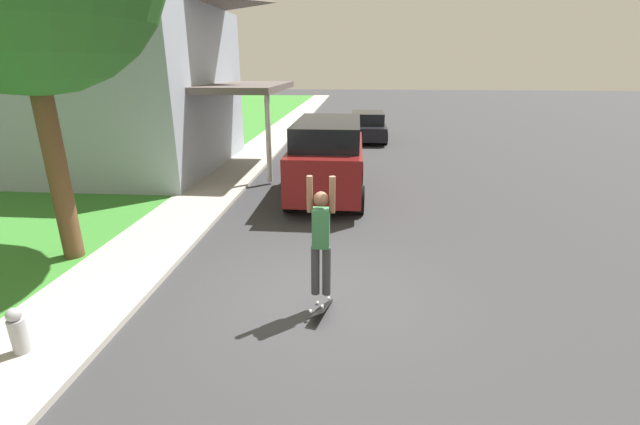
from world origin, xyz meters
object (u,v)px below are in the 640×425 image
Objects in this scene: skateboarder at (321,236)px; skateboard at (321,308)px; fire_hydrant at (18,331)px; car_down_street at (367,126)px; suv_parked at (328,157)px.

skateboard is (0.02, -0.10, -1.15)m from skateboarder.
fire_hydrant is at bearing -159.82° from skateboard.
fire_hydrant reaches higher than skateboard.
car_down_street reaches higher than skateboard.
skateboard is 4.02m from fire_hydrant.
suv_parked is 8.28m from fire_hydrant.
car_down_street is (1.31, 9.84, -0.48)m from suv_parked.
skateboard is (0.32, -6.11, -1.07)m from suv_parked.
skateboarder is 2.93× the size of fire_hydrant.
fire_hydrant is at bearing -114.67° from suv_parked.
skateboarder reaches higher than car_down_street.
skateboarder is 2.50× the size of skateboard.
car_down_street is 17.97m from fire_hydrant.
suv_parked reaches higher than skateboard.
suv_parked is 9.94m from car_down_street.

